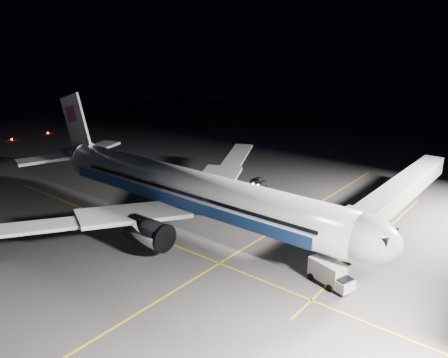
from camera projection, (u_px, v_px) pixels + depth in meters
The scene contains 11 objects.
ground at pixel (192, 225), 61.49m from camera, with size 200.00×200.00×0.00m, color #4C4C4F.
guide_line_main at pixel (249, 245), 55.53m from camera, with size 0.25×80.00×0.01m, color gold.
guide_line_cross at pixel (160, 240), 57.04m from camera, with size 70.00×0.25×0.01m, color gold.
guide_line_side at pixel (371, 244), 55.79m from camera, with size 0.25×40.00×0.01m, color gold.
airliner at pixel (185, 189), 60.52m from camera, with size 61.48×54.22×16.64m.
jet_bridge at pixel (396, 194), 60.33m from camera, with size 3.60×34.40×6.30m.
service_truck at pixel (331, 273), 46.29m from camera, with size 5.41×3.40×2.59m.
baggage_tug at pixel (258, 183), 76.51m from camera, with size 2.50×2.01×1.82m.
safety_cone_a at pixel (248, 205), 68.12m from camera, with size 0.39×0.39×0.58m, color #EE4A0A.
safety_cone_b at pixel (207, 205), 67.98m from camera, with size 0.36×0.36×0.54m, color #EE4A0A.
safety_cone_c at pixel (246, 207), 67.31m from camera, with size 0.35×0.35×0.52m, color #EE4A0A.
Camera 1 is at (38.93, -41.09, 25.30)m, focal length 35.00 mm.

